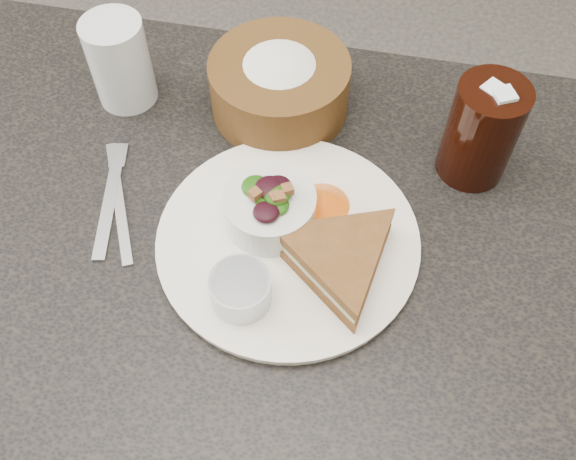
# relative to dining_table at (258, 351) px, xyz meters

# --- Properties ---
(floor) EXTENTS (6.00, 6.00, 0.00)m
(floor) POSITION_rel_dining_table_xyz_m (0.00, 0.00, -0.38)
(floor) COLOR #64625E
(floor) RESTS_ON ground
(dining_table) EXTENTS (1.00, 0.70, 0.75)m
(dining_table) POSITION_rel_dining_table_xyz_m (0.00, 0.00, 0.00)
(dining_table) COLOR black
(dining_table) RESTS_ON floor
(dinner_plate) EXTENTS (0.31, 0.31, 0.01)m
(dinner_plate) POSITION_rel_dining_table_xyz_m (0.05, -0.01, 0.38)
(dinner_plate) COLOR silver
(dinner_plate) RESTS_ON dining_table
(sandwich) EXTENTS (0.24, 0.24, 0.04)m
(sandwich) POSITION_rel_dining_table_xyz_m (0.12, -0.04, 0.41)
(sandwich) COLOR brown
(sandwich) RESTS_ON dinner_plate
(salad_bowl) EXTENTS (0.14, 0.14, 0.06)m
(salad_bowl) POSITION_rel_dining_table_xyz_m (0.03, 0.01, 0.42)
(salad_bowl) COLOR silver
(salad_bowl) RESTS_ON dinner_plate
(dressing_ramekin) EXTENTS (0.07, 0.07, 0.04)m
(dressing_ramekin) POSITION_rel_dining_table_xyz_m (0.02, -0.10, 0.41)
(dressing_ramekin) COLOR #9DA4AC
(dressing_ramekin) RESTS_ON dinner_plate
(orange_wedge) EXTENTS (0.08, 0.08, 0.03)m
(orange_wedge) POSITION_rel_dining_table_xyz_m (0.09, 0.05, 0.40)
(orange_wedge) COLOR orange
(orange_wedge) RESTS_ON dinner_plate
(fork) EXTENTS (0.05, 0.16, 0.00)m
(fork) POSITION_rel_dining_table_xyz_m (-0.18, -0.00, 0.38)
(fork) COLOR #A8ADB4
(fork) RESTS_ON dining_table
(knife) EXTENTS (0.10, 0.18, 0.00)m
(knife) POSITION_rel_dining_table_xyz_m (-0.17, 0.01, 0.38)
(knife) COLOR #AFB0B4
(knife) RESTS_ON dining_table
(bread_basket) EXTENTS (0.21, 0.21, 0.11)m
(bread_basket) POSITION_rel_dining_table_xyz_m (-0.00, 0.21, 0.43)
(bread_basket) COLOR #513519
(bread_basket) RESTS_ON dining_table
(cola_glass) EXTENTS (0.10, 0.10, 0.15)m
(cola_glass) POSITION_rel_dining_table_xyz_m (0.26, 0.15, 0.45)
(cola_glass) COLOR black
(cola_glass) RESTS_ON dining_table
(water_glass) EXTENTS (0.10, 0.10, 0.12)m
(water_glass) POSITION_rel_dining_table_xyz_m (-0.22, 0.19, 0.44)
(water_glass) COLOR silver
(water_glass) RESTS_ON dining_table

